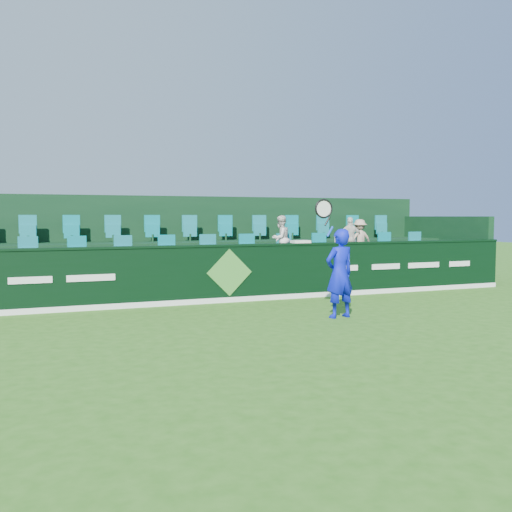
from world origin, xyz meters
name	(u,v)px	position (x,y,z in m)	size (l,w,h in m)	color
ground	(304,335)	(0.00, 0.00, 0.00)	(60.00, 60.00, 0.00)	#2C6718
sponsor_hoarding	(228,273)	(0.00, 4.00, 0.67)	(16.00, 0.25, 1.35)	black
stand_tier_front	(214,280)	(0.00, 5.10, 0.40)	(16.00, 2.00, 0.80)	black
stand_tier_back	(194,264)	(0.00, 7.00, 0.65)	(16.00, 1.80, 1.30)	black
stand_rear	(189,244)	(0.00, 7.44, 1.22)	(16.00, 4.10, 2.60)	black
seat_row_front	(209,251)	(0.00, 5.50, 1.10)	(13.50, 0.50, 0.60)	#14747C
seat_row_back	(191,230)	(0.00, 7.30, 1.60)	(13.50, 0.50, 0.60)	#14747C
tennis_player	(339,273)	(1.38, 1.21, 0.90)	(1.03, 0.51, 2.41)	#0C17CC
spectator_left	(281,239)	(1.85, 5.12, 1.41)	(0.60, 0.46, 1.23)	silver
spectator_middle	(350,238)	(3.97, 5.12, 1.39)	(0.69, 0.29, 1.18)	silver
spectator_right	(360,239)	(4.26, 5.12, 1.36)	(0.72, 0.42, 1.12)	tan
towel	(300,242)	(1.88, 4.00, 1.38)	(0.44, 0.29, 0.07)	white
drinks_bottle	(336,238)	(2.87, 4.00, 1.45)	(0.07, 0.07, 0.21)	silver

